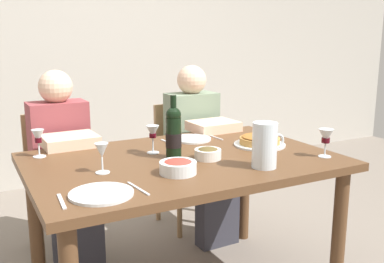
# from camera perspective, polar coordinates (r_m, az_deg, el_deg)

# --- Properties ---
(back_wall) EXTENTS (8.00, 0.10, 2.80)m
(back_wall) POSITION_cam_1_polar(r_m,az_deg,el_deg) (4.24, -15.13, 12.46)
(back_wall) COLOR #B2ADA3
(back_wall) RESTS_ON ground
(dining_table) EXTENTS (1.50, 1.00, 0.76)m
(dining_table) POSITION_cam_1_polar(r_m,az_deg,el_deg) (2.25, -1.17, -5.66)
(dining_table) COLOR brown
(dining_table) RESTS_ON ground
(wine_bottle) EXTENTS (0.08, 0.08, 0.32)m
(wine_bottle) POSITION_cam_1_polar(r_m,az_deg,el_deg) (2.18, -2.39, -0.12)
(wine_bottle) COLOR black
(wine_bottle) RESTS_ON dining_table
(water_pitcher) EXTENTS (0.17, 0.12, 0.21)m
(water_pitcher) POSITION_cam_1_polar(r_m,az_deg,el_deg) (2.07, 9.33, -2.08)
(water_pitcher) COLOR silver
(water_pitcher) RESTS_ON dining_table
(baked_tart) EXTENTS (0.28, 0.28, 0.06)m
(baked_tart) POSITION_cam_1_polar(r_m,az_deg,el_deg) (2.48, 8.69, -1.17)
(baked_tart) COLOR silver
(baked_tart) RESTS_ON dining_table
(salad_bowl) EXTENTS (0.17, 0.17, 0.07)m
(salad_bowl) POSITION_cam_1_polar(r_m,az_deg,el_deg) (1.96, -1.81, -4.49)
(salad_bowl) COLOR silver
(salad_bowl) RESTS_ON dining_table
(olive_bowl) EXTENTS (0.13, 0.13, 0.06)m
(olive_bowl) POSITION_cam_1_polar(r_m,az_deg,el_deg) (2.19, 2.05, -2.78)
(olive_bowl) COLOR white
(olive_bowl) RESTS_ON dining_table
(wine_glass_left_diner) EXTENTS (0.06, 0.06, 0.14)m
(wine_glass_left_diner) POSITION_cam_1_polar(r_m,az_deg,el_deg) (2.34, -19.17, -0.78)
(wine_glass_left_diner) COLOR silver
(wine_glass_left_diner) RESTS_ON dining_table
(wine_glass_right_diner) EXTENTS (0.07, 0.07, 0.14)m
(wine_glass_right_diner) POSITION_cam_1_polar(r_m,az_deg,el_deg) (2.31, 16.83, -0.73)
(wine_glass_right_diner) COLOR silver
(wine_glass_right_diner) RESTS_ON dining_table
(wine_glass_centre) EXTENTS (0.06, 0.06, 0.14)m
(wine_glass_centre) POSITION_cam_1_polar(r_m,az_deg,el_deg) (1.99, -11.53, -2.58)
(wine_glass_centre) COLOR silver
(wine_glass_centre) RESTS_ON dining_table
(wine_glass_spare) EXTENTS (0.07, 0.07, 0.15)m
(wine_glass_spare) POSITION_cam_1_polar(r_m,az_deg,el_deg) (2.29, -5.07, -0.25)
(wine_glass_spare) COLOR silver
(wine_glass_spare) RESTS_ON dining_table
(dinner_plate_left_setting) EXTENTS (0.25, 0.25, 0.01)m
(dinner_plate_left_setting) POSITION_cam_1_polar(r_m,az_deg,el_deg) (1.75, -11.58, -7.84)
(dinner_plate_left_setting) COLOR silver
(dinner_plate_left_setting) RESTS_ON dining_table
(dinner_plate_right_setting) EXTENTS (0.23, 0.23, 0.01)m
(dinner_plate_right_setting) POSITION_cam_1_polar(r_m,az_deg,el_deg) (2.59, -0.05, -0.96)
(dinner_plate_right_setting) COLOR silver
(dinner_plate_right_setting) RESTS_ON dining_table
(fork_left_setting) EXTENTS (0.02, 0.16, 0.00)m
(fork_left_setting) POSITION_cam_1_polar(r_m,az_deg,el_deg) (1.72, -16.43, -8.60)
(fork_left_setting) COLOR silver
(fork_left_setting) RESTS_ON dining_table
(knife_left_setting) EXTENTS (0.03, 0.18, 0.00)m
(knife_left_setting) POSITION_cam_1_polar(r_m,az_deg,el_deg) (1.79, -6.94, -7.27)
(knife_left_setting) COLOR silver
(knife_left_setting) RESTS_ON dining_table
(knife_right_setting) EXTENTS (0.02, 0.18, 0.00)m
(knife_right_setting) POSITION_cam_1_polar(r_m,az_deg,el_deg) (2.66, 2.81, -0.69)
(knife_right_setting) COLOR silver
(knife_right_setting) RESTS_ON dining_table
(spoon_right_setting) EXTENTS (0.03, 0.16, 0.00)m
(spoon_right_setting) POSITION_cam_1_polar(r_m,az_deg,el_deg) (2.52, -3.06, -1.40)
(spoon_right_setting) COLOR silver
(spoon_right_setting) RESTS_ON dining_table
(chair_left) EXTENTS (0.41, 0.41, 0.87)m
(chair_left) POSITION_cam_1_polar(r_m,az_deg,el_deg) (2.99, -16.94, -5.04)
(chair_left) COLOR #9E7A51
(chair_left) RESTS_ON ground
(diner_left) EXTENTS (0.34, 0.51, 1.16)m
(diner_left) POSITION_cam_1_polar(r_m,az_deg,el_deg) (2.73, -16.04, -3.99)
(diner_left) COLOR #8E3D42
(diner_left) RESTS_ON ground
(chair_right) EXTENTS (0.41, 0.41, 0.87)m
(chair_right) POSITION_cam_1_polar(r_m,az_deg,el_deg) (3.24, -1.09, -3.13)
(chair_right) COLOR #9E7A51
(chair_right) RESTS_ON ground
(diner_right) EXTENTS (0.35, 0.51, 1.16)m
(diner_right) POSITION_cam_1_polar(r_m,az_deg,el_deg) (3.01, 1.04, -1.98)
(diner_right) COLOR gray
(diner_right) RESTS_ON ground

